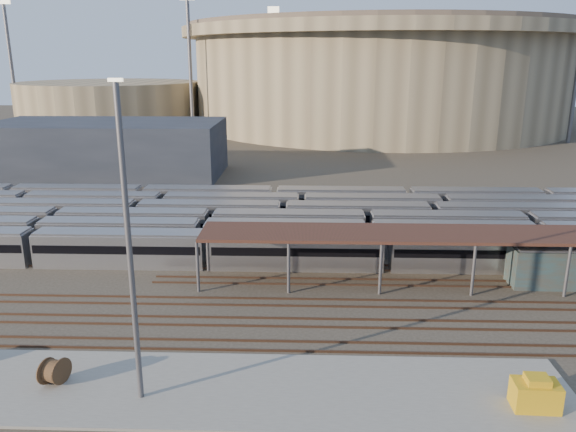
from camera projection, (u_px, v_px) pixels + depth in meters
The scene contains 14 objects.
ground at pixel (282, 298), 51.93m from camera, with size 420.00×420.00×0.00m, color #383026.
apron at pixel (198, 389), 37.65m from camera, with size 50.00×9.00×0.20m, color gray.
subway_trains at pixel (275, 223), 69.28m from camera, with size 131.09×23.90×3.60m.
inspection_shed at pixel (513, 236), 53.69m from camera, with size 60.30×6.00×5.30m.
empty_tracks at pixel (279, 322), 47.10m from camera, with size 170.00×9.62×0.18m.
stadium at pixel (378, 73), 181.17m from camera, with size 124.00×124.00×32.50m.
secondary_arena at pixel (110, 104), 176.94m from camera, with size 56.00×56.00×14.00m, color gray.
service_building at pixel (108, 149), 104.58m from camera, with size 42.00×20.00×10.00m, color #1E232D.
floodlight_0 at pixel (190, 60), 152.99m from camera, with size 4.00×1.00×38.40m.
floodlight_1 at pixel (11, 60), 164.41m from camera, with size 4.00×1.00×38.40m.
floodlight_3 at pixel (274, 59), 200.40m from camera, with size 4.00×1.00×38.40m.
cable_reel_east at pixel (54, 371), 37.84m from camera, with size 1.85×1.85×1.03m, color #4F351F.
yard_light_pole at pixel (129, 249), 33.82m from camera, with size 0.81×0.36×20.22m.
yellow_equipment at pixel (535, 395), 35.23m from camera, with size 2.83×1.77×1.77m, color #C19212.
Camera 1 is at (2.19, -47.81, 21.57)m, focal length 35.00 mm.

